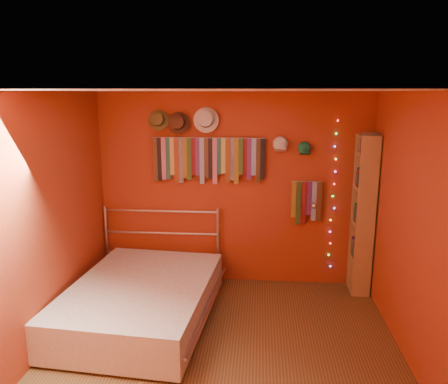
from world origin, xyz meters
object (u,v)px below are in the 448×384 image
(bookshelf, at_px, (367,215))
(bed, at_px, (141,300))
(reading_lamp, at_px, (314,205))
(tie_rack, at_px, (208,158))

(bookshelf, height_order, bed, bookshelf)
(reading_lamp, relative_size, bookshelf, 0.14)
(tie_rack, height_order, reading_lamp, tie_rack)
(reading_lamp, bearing_deg, tie_rack, 173.37)
(bed, bearing_deg, bookshelf, 24.90)
(tie_rack, bearing_deg, reading_lamp, -6.63)
(reading_lamp, relative_size, bed, 0.13)
(reading_lamp, xyz_separation_m, bookshelf, (0.65, 0.00, -0.10))
(bookshelf, relative_size, bed, 0.92)
(tie_rack, bearing_deg, bookshelf, -4.46)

